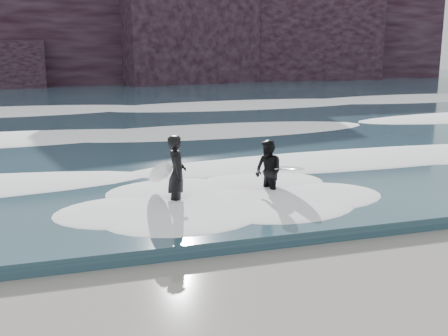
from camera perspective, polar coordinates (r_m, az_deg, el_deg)
The scene contains 8 objects.
ground at distance 8.50m, azimuth 5.16°, elevation -16.26°, with size 120.00×120.00×0.00m, color olive.
sea at distance 36.17m, azimuth -12.69°, elevation 6.37°, with size 90.00×52.00×0.30m, color #254150.
headland at distance 52.91m, azimuth -14.59°, elevation 13.55°, with size 70.00×9.00×10.00m, color black.
foam_near at distance 16.52m, azimuth -6.76°, elevation -0.18°, with size 60.00×3.20×0.20m, color white.
foam_mid at distance 23.31m, azimuth -9.97°, elevation 3.63°, with size 60.00×4.00×0.24m, color white.
foam_far at distance 32.17m, azimuth -12.10°, elevation 6.14°, with size 60.00×4.80×0.30m, color white.
surfer_left at distance 13.63m, azimuth -5.05°, elevation -0.58°, with size 0.97×1.79×1.90m.
surfer_right at distance 14.47m, azimuth 4.74°, elevation -0.32°, with size 1.16×2.09×1.62m.
Camera 1 is at (-2.90, -6.83, 4.15)m, focal length 45.00 mm.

